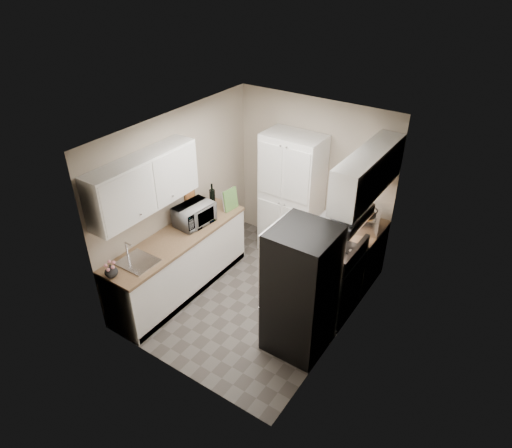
% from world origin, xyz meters
% --- Properties ---
extents(ground, '(3.20, 3.20, 0.00)m').
position_xyz_m(ground, '(0.00, 0.00, 0.00)').
color(ground, '#56514C').
rests_on(ground, ground).
extents(room_shell, '(2.64, 3.24, 2.52)m').
position_xyz_m(room_shell, '(-0.02, -0.01, 1.63)').
color(room_shell, '#B2A390').
rests_on(room_shell, ground).
extents(pantry_cabinet, '(0.90, 0.55, 2.00)m').
position_xyz_m(pantry_cabinet, '(-0.20, 1.32, 1.00)').
color(pantry_cabinet, white).
rests_on(pantry_cabinet, ground).
extents(base_cabinet_left, '(0.60, 2.30, 0.88)m').
position_xyz_m(base_cabinet_left, '(-0.99, -0.43, 0.44)').
color(base_cabinet_left, white).
rests_on(base_cabinet_left, ground).
extents(countertop_left, '(0.63, 2.33, 0.04)m').
position_xyz_m(countertop_left, '(-0.99, -0.43, 0.90)').
color(countertop_left, '#846647').
rests_on(countertop_left, base_cabinet_left).
extents(base_cabinet_right, '(0.60, 0.80, 0.88)m').
position_xyz_m(base_cabinet_right, '(0.99, 1.19, 0.44)').
color(base_cabinet_right, white).
rests_on(base_cabinet_right, ground).
extents(countertop_right, '(0.63, 0.83, 0.04)m').
position_xyz_m(countertop_right, '(0.99, 1.19, 0.90)').
color(countertop_right, '#846647').
rests_on(countertop_right, base_cabinet_right).
extents(electric_range, '(0.71, 0.78, 1.13)m').
position_xyz_m(electric_range, '(0.97, 0.39, 0.48)').
color(electric_range, '#B7B7BC').
rests_on(electric_range, ground).
extents(refrigerator, '(0.70, 0.72, 1.70)m').
position_xyz_m(refrigerator, '(0.94, -0.41, 0.85)').
color(refrigerator, '#B7B7BC').
rests_on(refrigerator, ground).
extents(microwave, '(0.42, 0.58, 0.30)m').
position_xyz_m(microwave, '(-1.00, -0.04, 1.07)').
color(microwave, '#B8B8BD').
rests_on(microwave, countertop_left).
extents(wine_bottle, '(0.09, 0.09, 0.34)m').
position_xyz_m(wine_bottle, '(-1.11, 0.50, 1.09)').
color(wine_bottle, black).
rests_on(wine_bottle, countertop_left).
extents(flower_vase, '(0.18, 0.18, 0.17)m').
position_xyz_m(flower_vase, '(-1.05, -1.52, 1.00)').
color(flower_vase, silver).
rests_on(flower_vase, countertop_left).
extents(cutting_board, '(0.05, 0.27, 0.33)m').
position_xyz_m(cutting_board, '(-0.82, 0.58, 1.09)').
color(cutting_board, '#578C40').
rests_on(cutting_board, countertop_left).
extents(toaster_oven, '(0.42, 0.48, 0.24)m').
position_xyz_m(toaster_oven, '(1.09, 1.20, 1.04)').
color(toaster_oven, '#ADAEB2').
rests_on(toaster_oven, countertop_right).
extents(fruit_basket, '(0.31, 0.31, 0.12)m').
position_xyz_m(fruit_basket, '(1.07, 1.19, 1.22)').
color(fruit_basket, orange).
rests_on(fruit_basket, toaster_oven).
extents(kitchen_mat, '(0.43, 0.69, 0.01)m').
position_xyz_m(kitchen_mat, '(0.11, 0.66, 0.01)').
color(kitchen_mat, tan).
rests_on(kitchen_mat, ground).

